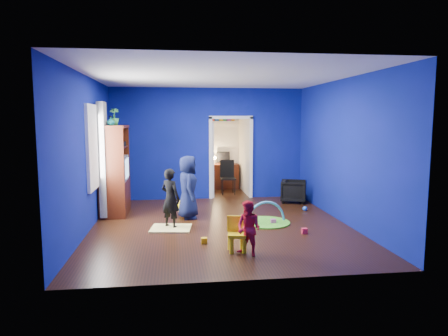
{
  "coord_description": "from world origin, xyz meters",
  "views": [
    {
      "loc": [
        -0.91,
        -7.66,
        2.08
      ],
      "look_at": [
        0.12,
        0.4,
        1.1
      ],
      "focal_mm": 32.0,
      "sensor_mm": 36.0,
      "label": 1
    }
  ],
  "objects": [
    {
      "name": "desk_lamp",
      "position": [
        0.32,
        4.32,
        0.93
      ],
      "size": [
        0.14,
        0.14,
        0.14
      ],
      "primitive_type": "sphere",
      "color": "#FFD88C",
      "rests_on": "study_desk"
    },
    {
      "name": "alcove",
      "position": [
        0.6,
        3.62,
        1.25
      ],
      "size": [
        1.0,
        1.75,
        2.5
      ],
      "primitive_type": null,
      "color": "silver",
      "rests_on": "floor"
    },
    {
      "name": "desk_monitor",
      "position": [
        0.6,
        4.38,
        0.95
      ],
      "size": [
        0.4,
        0.05,
        0.32
      ],
      "primitive_type": "cube",
      "color": "black",
      "rests_on": "study_desk"
    },
    {
      "name": "curtain",
      "position": [
        -2.37,
        0.9,
        1.25
      ],
      "size": [
        0.14,
        0.42,
        2.4
      ],
      "primitive_type": "cube",
      "color": "slate",
      "rests_on": "floor"
    },
    {
      "name": "book_shelf",
      "position": [
        0.6,
        4.37,
        2.02
      ],
      "size": [
        0.88,
        0.24,
        0.04
      ],
      "primitive_type": "cube",
      "color": "white",
      "rests_on": "study_desk"
    },
    {
      "name": "toy_arch",
      "position": [
        0.93,
        0.06,
        0.02
      ],
      "size": [
        0.86,
        0.24,
        0.87
      ],
      "primitive_type": "torus",
      "rotation": [
        1.57,
        0.0,
        0.22
      ],
      "color": "#3F8CD8",
      "rests_on": "floor"
    },
    {
      "name": "window_left",
      "position": [
        -2.48,
        0.35,
        1.55
      ],
      "size": [
        0.03,
        0.95,
        1.55
      ],
      "primitive_type": "cube",
      "color": "white",
      "rests_on": "wall_left"
    },
    {
      "name": "wall_front",
      "position": [
        0.0,
        -2.75,
        1.45
      ],
      "size": [
        5.0,
        0.02,
        2.9
      ],
      "primitive_type": "cube",
      "color": "navy",
      "rests_on": "floor"
    },
    {
      "name": "play_mat",
      "position": [
        0.93,
        0.06,
        0.01
      ],
      "size": [
        0.98,
        0.98,
        0.03
      ],
      "primitive_type": "cylinder",
      "color": "#2D8E20",
      "rests_on": "floor"
    },
    {
      "name": "crt_tv",
      "position": [
        -2.16,
        1.28,
        1.02
      ],
      "size": [
        0.46,
        0.7,
        0.54
      ],
      "primitive_type": "cube",
      "color": "silver",
      "rests_on": "tv_armoire"
    },
    {
      "name": "potted_plant",
      "position": [
        -2.2,
        1.5,
        2.15
      ],
      "size": [
        0.22,
        0.22,
        0.38
      ],
      "primitive_type": "imported",
      "rotation": [
        0.0,
        0.0,
        0.04
      ],
      "color": "green",
      "rests_on": "tv_armoire"
    },
    {
      "name": "toy_3",
      "position": [
        0.52,
        0.33,
        0.06
      ],
      "size": [
        0.11,
        0.11,
        0.11
      ],
      "primitive_type": "sphere",
      "color": "#37C366",
      "rests_on": "floor"
    },
    {
      "name": "kid_chair",
      "position": [
        0.07,
        -1.6,
        0.25
      ],
      "size": [
        0.32,
        0.32,
        0.5
      ],
      "primitive_type": "cube",
      "rotation": [
        0.0,
        0.0,
        -0.15
      ],
      "color": "yellow",
      "rests_on": "floor"
    },
    {
      "name": "armchair",
      "position": [
        2.1,
        1.99,
        0.28
      ],
      "size": [
        0.78,
        0.77,
        0.57
      ],
      "primitive_type": "imported",
      "rotation": [
        0.0,
        0.0,
        1.24
      ],
      "color": "black",
      "rests_on": "floor"
    },
    {
      "name": "ceiling",
      "position": [
        0.0,
        0.0,
        2.9
      ],
      "size": [
        5.0,
        5.5,
        0.01
      ],
      "primitive_type": "cube",
      "color": "white",
      "rests_on": "wall_back"
    },
    {
      "name": "wall_left",
      "position": [
        -2.5,
        0.0,
        1.45
      ],
      "size": [
        0.02,
        5.5,
        2.9
      ],
      "primitive_type": "cube",
      "color": "navy",
      "rests_on": "floor"
    },
    {
      "name": "toy_4",
      "position": [
        1.06,
        -0.04,
        0.05
      ],
      "size": [
        0.1,
        0.08,
        0.1
      ],
      "primitive_type": "cube",
      "color": "#D04EA2",
      "rests_on": "floor"
    },
    {
      "name": "tv_armoire",
      "position": [
        -2.2,
        1.28,
        0.98
      ],
      "size": [
        0.58,
        1.14,
        1.96
      ],
      "primitive_type": "cube",
      "color": "#400F0A",
      "rests_on": "floor"
    },
    {
      "name": "wall_right",
      "position": [
        2.5,
        0.0,
        1.45
      ],
      "size": [
        0.02,
        5.5,
        2.9
      ],
      "primitive_type": "cube",
      "color": "navy",
      "rests_on": "floor"
    },
    {
      "name": "folding_chair",
      "position": [
        0.6,
        3.3,
        0.46
      ],
      "size": [
        0.4,
        0.4,
        0.92
      ],
      "primitive_type": "cube",
      "color": "black",
      "rests_on": "floor"
    },
    {
      "name": "child_navy",
      "position": [
        -0.61,
        0.66,
        0.67
      ],
      "size": [
        0.44,
        0.67,
        1.33
      ],
      "primitive_type": "imported",
      "rotation": [
        0.0,
        0.0,
        1.6
      ],
      "color": "#0E1236",
      "rests_on": "floor"
    },
    {
      "name": "toddler_red",
      "position": [
        0.22,
        -1.8,
        0.43
      ],
      "size": [
        0.52,
        0.52,
        0.85
      ],
      "primitive_type": "imported",
      "rotation": [
        0.0,
        0.0,
        -0.8
      ],
      "color": "red",
      "rests_on": "floor"
    },
    {
      "name": "wall_back",
      "position": [
        0.0,
        2.75,
        1.45
      ],
      "size": [
        5.0,
        0.02,
        2.9
      ],
      "primitive_type": "cube",
      "color": "navy",
      "rests_on": "floor"
    },
    {
      "name": "child_black",
      "position": [
        -0.98,
        -0.06,
        0.58
      ],
      "size": [
        0.5,
        0.48,
        1.16
      ],
      "primitive_type": "imported",
      "rotation": [
        0.0,
        0.0,
        2.44
      ],
      "color": "black",
      "rests_on": "floor"
    },
    {
      "name": "study_desk",
      "position": [
        0.6,
        4.26,
        0.38
      ],
      "size": [
        0.88,
        0.44,
        0.75
      ],
      "primitive_type": "cube",
      "color": "#3D140A",
      "rests_on": "floor"
    },
    {
      "name": "doorway",
      "position": [
        0.6,
        2.75,
        1.05
      ],
      "size": [
        1.16,
        0.1,
        2.1
      ],
      "primitive_type": "cube",
      "color": "white",
      "rests_on": "floor"
    },
    {
      "name": "floor",
      "position": [
        0.0,
        0.0,
        0.0
      ],
      "size": [
        5.0,
        5.5,
        0.01
      ],
      "primitive_type": "cube",
      "color": "black",
      "rests_on": "ground"
    },
    {
      "name": "toy_0",
      "position": [
        1.46,
        -0.78,
        0.05
      ],
      "size": [
        0.1,
        0.08,
        0.1
      ],
      "primitive_type": "cube",
      "color": "#E92643",
      "rests_on": "floor"
    },
    {
      "name": "toy_2",
      "position": [
        -0.42,
        -1.13,
        0.05
      ],
      "size": [
        0.1,
        0.08,
        0.1
      ],
      "primitive_type": "cube",
      "color": "yellow",
      "rests_on": "floor"
    },
    {
      "name": "yellow_blanket",
      "position": [
        -0.98,
        -0.16,
        0.01
      ],
      "size": [
        0.82,
        0.69,
        0.03
      ],
      "primitive_type": "cube",
      "rotation": [
        0.0,
        0.0,
        -0.13
      ],
      "color": "#F2E07A",
      "rests_on": "floor"
    },
    {
      "name": "hopper_ball",
      "position": [
        -0.66,
        0.91,
        0.19
      ],
      "size": [
        0.37,
        0.37,
        0.37
      ],
      "primitive_type": "sphere",
      "color": "yellow",
      "rests_on": "floor"
    },
    {
      "name": "vase",
      "position": [
        -2.2,
        0.98,
        2.05
      ],
      "size": [
        0.2,
        0.2,
        0.17
      ],
      "primitive_type": "imported",
      "rotation": [
        0.0,
        0.0,
        -0.24
      ],
      "color": "#0D636B",
      "rests_on": "tv_armoire"
    },
    {
      "name": "toy_1",
      "position": [
        2.08,
        1.02,
        0.06
      ],
      "size": [
        0.11,
        0.11,
        0.11
      ],
      "primitive_type": "sphere",
      "color": "blue",
      "rests_on": "floor"
    }
  ]
}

